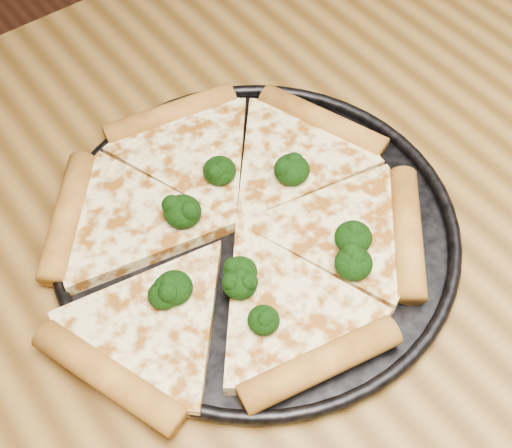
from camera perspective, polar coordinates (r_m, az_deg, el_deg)
dining_table at (r=0.71m, az=0.79°, el=-9.22°), size 1.20×0.90×0.75m
pizza_pan at (r=0.65m, az=-0.00°, el=-0.43°), size 0.37×0.37×0.02m
pizza at (r=0.64m, az=-1.76°, el=-0.24°), size 0.38×0.35×0.03m
broccoli_florets at (r=0.62m, az=-0.17°, el=-1.27°), size 0.19×0.18×0.03m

